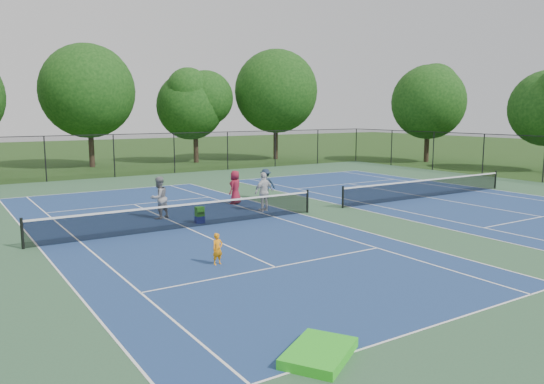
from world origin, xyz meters
TOP-DOWN VIEW (x-y plane):
  - ground at (0.00, 0.00)m, footprint 140.00×140.00m
  - court_pad at (0.00, 0.00)m, footprint 36.00×36.00m
  - tennis_court_left at (-7.00, 0.00)m, footprint 12.00×23.83m
  - tennis_court_right at (7.00, 0.00)m, footprint 12.00×23.83m
  - perimeter_fence at (0.00, 0.00)m, footprint 36.08×36.08m
  - tree_back_b at (-4.00, 26.00)m, footprint 7.60×7.60m
  - tree_back_c at (5.00, 25.00)m, footprint 6.00×6.00m
  - tree_back_d at (13.00, 24.00)m, footprint 7.80×7.80m
  - tree_side_e at (23.00, 14.00)m, footprint 6.60×6.60m
  - child_player at (-8.30, -5.19)m, footprint 0.38×0.27m
  - instructor at (-7.23, 2.36)m, footprint 1.09×0.99m
  - bystander_a at (-2.51, 1.40)m, footprint 1.13×0.63m
  - bystander_b at (-0.57, 4.35)m, footprint 1.16×0.88m
  - bystander_c at (-2.68, 3.82)m, footprint 0.98×0.89m
  - ball_crate at (-6.16, 0.60)m, footprint 0.40×0.32m
  - ball_hopper at (-6.16, 0.60)m, footprint 0.35×0.27m
  - green_tarp at (-9.52, -11.72)m, footprint 1.88×1.72m

SIDE VIEW (x-z plane):
  - ground at x=0.00m, z-range 0.00..0.00m
  - court_pad at x=0.00m, z-range 0.00..0.01m
  - tennis_court_left at x=-7.00m, z-range -0.44..0.63m
  - tennis_court_right at x=7.00m, z-range -0.44..0.63m
  - green_tarp at x=-9.52m, z-range 0.01..0.20m
  - ball_crate at x=-6.16m, z-range 0.00..0.29m
  - child_player at x=-8.30m, z-range 0.00..0.97m
  - ball_hopper at x=-6.16m, z-range 0.29..0.68m
  - bystander_b at x=-0.57m, z-range 0.00..1.60m
  - bystander_c at x=-2.68m, z-range 0.00..1.68m
  - bystander_a at x=-2.51m, z-range 0.00..1.83m
  - instructor at x=-7.23m, z-range 0.00..1.83m
  - perimeter_fence at x=0.00m, z-range 0.09..3.11m
  - tree_back_c at x=5.00m, z-range 1.28..9.68m
  - tree_side_e at x=23.00m, z-range 1.37..10.25m
  - tree_back_b at x=-4.00m, z-range 1.58..11.61m
  - tree_back_d at x=13.00m, z-range 1.64..12.01m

